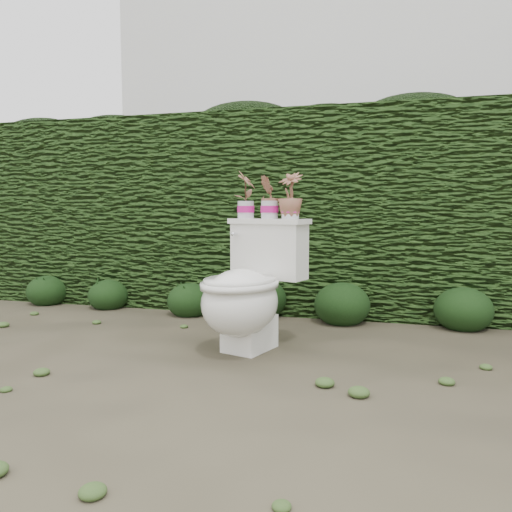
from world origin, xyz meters
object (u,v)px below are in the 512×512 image
(potted_plant_center, at_px, (270,198))
(toilet, at_px, (248,291))
(potted_plant_left, at_px, (246,196))
(potted_plant_right, at_px, (290,197))

(potted_plant_center, bearing_deg, toilet, -23.79)
(potted_plant_left, bearing_deg, potted_plant_center, -99.02)
(potted_plant_center, relative_size, potted_plant_right, 0.94)
(toilet, distance_m, potted_plant_left, 0.64)
(toilet, bearing_deg, potted_plant_right, 58.09)
(toilet, relative_size, potted_plant_center, 3.13)
(potted_plant_left, bearing_deg, potted_plant_right, -99.02)
(potted_plant_center, xyz_separation_m, potted_plant_right, (0.14, -0.04, 0.01))
(potted_plant_center, height_order, potted_plant_right, potted_plant_right)
(potted_plant_right, bearing_deg, potted_plant_left, -178.79)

